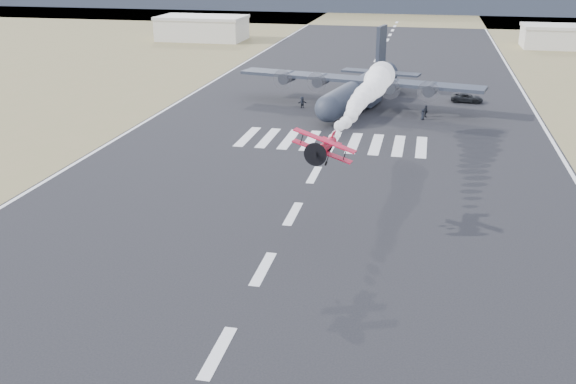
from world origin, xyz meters
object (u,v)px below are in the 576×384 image
(crew_e, at_px, (423,114))
(crew_g, at_px, (336,104))
(crew_h, at_px, (367,104))
(support_vehicle, at_px, (467,98))
(crew_f, at_px, (302,103))
(crew_b, at_px, (363,108))
(transport_aircraft, at_px, (361,87))
(crew_a, at_px, (346,106))
(crew_c, at_px, (302,102))
(hangar_right, at_px, (562,36))
(aerobatic_biplane, at_px, (324,147))
(crew_d, at_px, (426,111))
(hangar_left, at_px, (202,28))

(crew_e, xyz_separation_m, crew_g, (-14.06, 3.85, 0.03))
(crew_g, height_order, crew_h, crew_h)
(support_vehicle, relative_size, crew_e, 3.29)
(crew_e, bearing_deg, crew_f, -110.08)
(crew_b, bearing_deg, transport_aircraft, 60.04)
(crew_a, bearing_deg, crew_c, -164.06)
(hangar_right, bearing_deg, crew_b, -117.82)
(transport_aircraft, xyz_separation_m, crew_c, (-9.16, -4.18, -2.14))
(aerobatic_biplane, relative_size, crew_d, 3.02)
(transport_aircraft, xyz_separation_m, crew_h, (1.55, -3.25, -2.17))
(aerobatic_biplane, xyz_separation_m, crew_b, (-1.20, 47.03, -7.40))
(hangar_left, bearing_deg, crew_g, -56.88)
(hangar_right, distance_m, support_vehicle, 76.29)
(hangar_left, xyz_separation_m, crew_c, (44.11, -76.23, -2.48))
(crew_b, xyz_separation_m, crew_g, (-4.59, 1.49, -0.02))
(crew_b, bearing_deg, crew_a, 127.02)
(crew_h, bearing_deg, hangar_left, 51.24)
(crew_b, xyz_separation_m, crew_f, (-10.13, 1.31, -0.06))
(crew_a, relative_size, crew_c, 1.00)
(hangar_left, xyz_separation_m, crew_d, (64.24, -78.37, -2.46))
(hangar_right, height_order, crew_b, hangar_right)
(hangar_left, xyz_separation_m, hangar_right, (98.00, 5.00, -0.40))
(crew_a, bearing_deg, crew_e, 9.14)
(crew_c, xyz_separation_m, crew_f, (0.10, -0.20, -0.10))
(support_vehicle, distance_m, crew_b, 20.18)
(crew_a, bearing_deg, crew_d, 17.12)
(transport_aircraft, relative_size, crew_g, 23.92)
(crew_c, bearing_deg, support_vehicle, -91.48)
(crew_f, relative_size, crew_h, 0.92)
(aerobatic_biplane, xyz_separation_m, crew_a, (-4.04, 47.65, -7.35))
(support_vehicle, relative_size, crew_f, 3.31)
(crew_c, distance_m, crew_g, 5.64)
(hangar_left, height_order, crew_h, hangar_left)
(aerobatic_biplane, height_order, crew_a, aerobatic_biplane)
(crew_g, bearing_deg, crew_f, 136.94)
(crew_h, bearing_deg, support_vehicle, -45.71)
(hangar_right, xyz_separation_m, crew_g, (-48.25, -81.24, -2.15))
(support_vehicle, bearing_deg, crew_h, 122.30)
(crew_d, xyz_separation_m, crew_g, (-14.50, 2.13, -0.09))
(hangar_right, xyz_separation_m, crew_f, (-53.79, -81.42, -2.19))
(crew_e, distance_m, crew_h, 10.19)
(crew_b, bearing_deg, hangar_left, 84.31)
(crew_g, bearing_deg, crew_a, -71.31)
(crew_g, relative_size, crew_h, 0.96)
(support_vehicle, bearing_deg, crew_e, 155.74)
(crew_a, bearing_deg, crew_g, 176.38)
(crew_c, bearing_deg, crew_d, -117.83)
(crew_d, bearing_deg, crew_g, 53.07)
(hangar_left, distance_m, crew_b, 94.88)
(hangar_left, xyz_separation_m, crew_g, (49.75, -76.24, -2.55))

